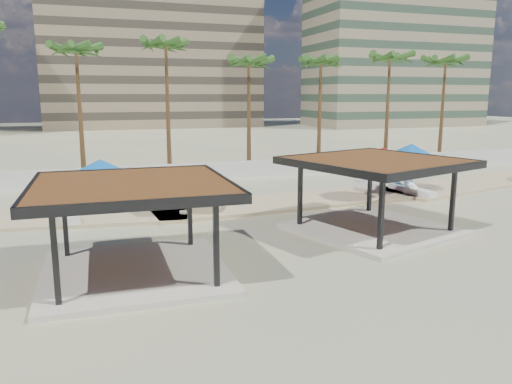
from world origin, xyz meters
TOP-DOWN VIEW (x-y plane):
  - ground at (0.00, 0.00)m, footprint 200.00×200.00m
  - promenade at (2.00, 7.67)m, footprint 44.45×7.97m
  - boundary_wall at (0.00, 16.00)m, footprint 56.00×0.30m
  - building_mid at (4.00, 78.00)m, footprint 38.00×16.00m
  - building_east at (48.00, 66.00)m, footprint 32.00×15.00m
  - pavilion_central at (2.79, 0.54)m, footprint 7.82×7.82m
  - pavilion_west at (-7.55, -1.55)m, footprint 6.32×6.32m
  - umbrella_b at (-4.49, 5.80)m, footprint 2.72×2.72m
  - umbrella_c at (6.56, 5.80)m, footprint 3.96×3.96m
  - umbrella_d at (9.43, 7.17)m, footprint 3.37×3.37m
  - umbrella_f at (-8.19, 8.43)m, footprint 2.95×2.95m
  - lounger_a at (-9.79, 6.25)m, footprint 1.06×2.32m
  - lounger_b at (9.14, 5.85)m, footprint 1.03×2.15m
  - lounger_c at (7.60, 8.74)m, footprint 1.59×1.95m
  - lounger_d at (9.09, 7.54)m, footprint 0.65×1.89m
  - palm_c at (-9.00, 18.10)m, footprint 3.00×3.00m
  - palm_d at (-3.00, 18.90)m, footprint 3.00×3.00m
  - palm_e at (3.00, 18.40)m, footprint 3.00×3.00m
  - palm_f at (9.00, 18.60)m, footprint 3.00×3.00m
  - palm_g at (15.00, 18.20)m, footprint 3.00×3.00m
  - palm_h at (21.00, 18.80)m, footprint 3.00×3.00m

SIDE VIEW (x-z plane):
  - ground at x=0.00m, z-range 0.00..0.00m
  - promenade at x=2.00m, z-range -0.06..0.18m
  - lounger_d at x=9.09m, z-range 0.00..0.71m
  - lounger_c at x=7.60m, z-range -0.01..0.72m
  - lounger_b at x=9.14m, z-range -0.02..0.76m
  - lounger_a at x=-9.79m, z-range -0.04..0.81m
  - boundary_wall at x=0.00m, z-range 0.00..1.20m
  - pavilion_west at x=-7.55m, z-range 0.30..3.42m
  - pavilion_central at x=2.79m, z-range 0.31..3.49m
  - umbrella_b at x=-4.49m, z-range 1.01..3.33m
  - umbrella_f at x=-8.19m, z-range 1.07..3.54m
  - umbrella_d at x=9.43m, z-range 1.19..4.01m
  - umbrella_c at x=6.56m, z-range 1.20..4.04m
  - palm_e at x=3.00m, z-range 3.37..12.41m
  - palm_f at x=9.00m, z-range 3.45..12.66m
  - palm_h at x=21.00m, z-range 3.59..13.11m
  - palm_c at x=-9.00m, z-range 3.61..13.18m
  - palm_g at x=15.00m, z-range 3.63..13.26m
  - palm_d at x=-3.00m, z-range 3.86..14.03m
  - building_mid at x=4.00m, z-range -0.93..29.47m
  - building_east at x=48.00m, z-range -0.93..35.47m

